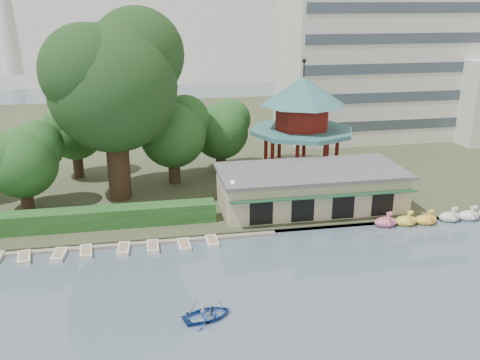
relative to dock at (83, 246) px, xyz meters
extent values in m
plane|color=slate|center=(12.00, -17.20, -0.12)|extent=(220.00, 220.00, 0.00)
cube|color=#424930|center=(12.00, 34.80, 0.08)|extent=(220.00, 70.00, 0.40)
cube|color=gray|center=(12.00, 0.10, 0.03)|extent=(220.00, 0.60, 0.30)
cube|color=gray|center=(0.00, 0.00, 0.00)|extent=(34.00, 1.60, 0.24)
cube|color=#C3B796|center=(22.00, 4.80, 2.08)|extent=(18.00, 8.00, 3.60)
cube|color=#595B5E|center=(22.00, 4.80, 4.03)|extent=(18.60, 8.60, 0.30)
cube|color=#194C2D|center=(22.00, 0.50, 2.88)|extent=(18.00, 1.59, 0.45)
cylinder|color=#C3B796|center=(24.00, 14.80, 0.88)|extent=(10.40, 10.40, 1.20)
cylinder|color=#377073|center=(24.00, 14.80, 5.73)|extent=(12.40, 12.40, 0.50)
cylinder|color=maroon|center=(24.00, 14.80, 7.38)|extent=(6.40, 6.40, 2.80)
cone|color=#377073|center=(24.00, 14.80, 10.38)|extent=(10.00, 10.00, 3.20)
cylinder|color=black|center=(24.00, 14.80, 12.88)|extent=(0.16, 0.16, 1.80)
cube|color=silver|center=(42.00, 32.80, 10.28)|extent=(30.00, 14.00, 20.00)
cube|color=#275924|center=(-3.00, 3.30, 1.18)|extent=(30.00, 2.00, 1.80)
cylinder|color=black|center=(13.50, 1.80, 2.28)|extent=(0.12, 0.12, 4.00)
sphere|color=beige|center=(13.50, 1.80, 4.38)|extent=(0.36, 0.36, 0.36)
cylinder|color=#3A281C|center=(3.00, 10.80, 4.98)|extent=(2.32, 2.32, 9.40)
sphere|color=#1E401B|center=(3.00, 10.80, 11.93)|extent=(12.91, 12.91, 12.91)
sphere|color=#1E401B|center=(5.58, 12.74, 14.94)|extent=(9.68, 9.68, 9.68)
sphere|color=#1E401B|center=(0.74, 9.51, 13.81)|extent=(9.04, 9.04, 9.04)
cylinder|color=#3A281C|center=(-6.00, 8.80, 2.28)|extent=(1.24, 1.24, 4.01)
sphere|color=#275924|center=(-6.00, 8.80, 5.25)|extent=(6.88, 6.88, 6.88)
sphere|color=#275924|center=(-4.62, 9.83, 6.53)|extent=(5.16, 5.16, 5.16)
sphere|color=#275924|center=(-7.20, 8.11, 6.05)|extent=(4.81, 4.81, 4.81)
cylinder|color=#3A281C|center=(9.00, 14.80, 2.56)|extent=(1.34, 1.34, 4.55)
sphere|color=#275924|center=(9.00, 14.80, 5.93)|extent=(7.45, 7.45, 7.45)
sphere|color=#275924|center=(10.49, 15.92, 7.39)|extent=(5.59, 5.59, 5.59)
sphere|color=#275924|center=(7.70, 14.06, 6.84)|extent=(5.21, 5.21, 5.21)
cylinder|color=#3A281C|center=(15.00, 18.80, 2.22)|extent=(1.22, 1.22, 3.88)
sphere|color=#275924|center=(15.00, 18.80, 5.10)|extent=(6.78, 6.78, 6.78)
sphere|color=#275924|center=(16.36, 19.82, 6.34)|extent=(5.08, 5.08, 5.08)
sphere|color=#275924|center=(13.81, 18.12, 5.87)|extent=(4.74, 4.74, 4.74)
cylinder|color=#3A281C|center=(-2.00, 18.80, 2.53)|extent=(1.18, 1.18, 4.50)
sphere|color=#275924|center=(-2.00, 18.80, 5.86)|extent=(6.58, 6.58, 6.58)
sphere|color=#275924|center=(-0.68, 19.79, 7.30)|extent=(4.93, 4.93, 4.93)
sphere|color=#275924|center=(-3.15, 18.14, 6.76)|extent=(4.60, 4.60, 4.60)
ellipsoid|color=#D9658A|center=(27.81, -0.53, 0.23)|extent=(2.16, 1.44, 0.99)
cylinder|color=#D9658A|center=(27.81, -1.08, 0.78)|extent=(0.26, 0.79, 1.29)
sphere|color=#D9658A|center=(27.81, -1.38, 1.43)|extent=(0.44, 0.44, 0.44)
ellipsoid|color=yellow|center=(29.84, -0.62, 0.23)|extent=(2.16, 1.44, 0.99)
cylinder|color=yellow|center=(29.84, -1.17, 0.78)|extent=(0.26, 0.79, 1.29)
sphere|color=yellow|center=(29.84, -1.47, 1.43)|extent=(0.44, 0.44, 0.44)
ellipsoid|color=yellow|center=(31.86, -0.72, 0.23)|extent=(2.16, 1.44, 0.99)
cylinder|color=yellow|center=(31.86, -1.27, 0.78)|extent=(0.26, 0.79, 1.29)
sphere|color=yellow|center=(31.86, -1.57, 1.43)|extent=(0.44, 0.44, 0.44)
ellipsoid|color=silver|center=(34.47, -0.52, 0.23)|extent=(2.16, 1.44, 0.99)
cylinder|color=silver|center=(34.47, -1.07, 0.78)|extent=(0.26, 0.79, 1.29)
sphere|color=silver|center=(34.47, -1.37, 1.43)|extent=(0.44, 0.44, 0.44)
ellipsoid|color=silver|center=(36.47, -0.58, 0.23)|extent=(2.16, 1.44, 0.99)
cylinder|color=silver|center=(36.47, -1.13, 0.78)|extent=(0.26, 0.79, 1.29)
sphere|color=silver|center=(36.47, -1.43, 1.43)|extent=(0.44, 0.44, 0.44)
cube|color=silver|center=(-4.60, -1.54, 0.06)|extent=(1.35, 2.43, 0.36)
cube|color=silver|center=(-1.82, -1.53, 0.06)|extent=(1.26, 2.40, 0.36)
cube|color=silver|center=(0.34, -1.37, 0.06)|extent=(1.20, 2.38, 0.36)
cube|color=silver|center=(3.45, -1.41, 0.06)|extent=(1.17, 2.37, 0.36)
cube|color=silver|center=(5.93, -1.44, 0.06)|extent=(1.01, 2.30, 0.36)
cube|color=silver|center=(8.61, -1.56, 0.06)|extent=(1.13, 2.35, 0.36)
cube|color=silver|center=(11.10, -1.23, 0.06)|extent=(1.01, 2.31, 0.36)
imported|color=#234EA4|center=(9.19, -12.88, 0.37)|extent=(5.48, 4.53, 0.99)
imported|color=silver|center=(8.89, -12.68, 0.45)|extent=(0.39, 0.31, 0.94)
imported|color=#2F3A48|center=(9.49, -13.08, 0.43)|extent=(0.51, 0.45, 0.90)
cylinder|color=#3A281C|center=(7.99, -12.88, 0.23)|extent=(0.94, 0.29, 2.01)
cylinder|color=#3A281C|center=(10.39, -12.88, 0.23)|extent=(0.94, 0.29, 2.01)
camera|label=1|loc=(5.53, -43.87, 20.18)|focal=40.00mm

